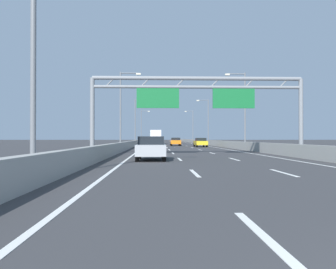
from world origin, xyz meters
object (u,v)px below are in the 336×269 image
object	(u,v)px
streetlamp_right_far	(207,119)
streetlamp_right_mid	(243,106)
orange_car	(175,141)
white_car	(176,140)
streetlamp_left_near	(40,26)
streetlamp_right_distant	(192,124)
sign_gantry	(197,95)
streetlamp_left_far	(136,119)
streetlamp_left_mid	(122,105)
red_car	(154,140)
streetlamp_left_distant	(142,124)
yellow_car	(200,142)
silver_car	(151,148)
box_truck	(156,136)

from	to	relation	value
streetlamp_right_far	streetlamp_right_mid	bearing A→B (deg)	-90.00
orange_car	white_car	size ratio (longest dim) A/B	1.01
streetlamp_left_near	streetlamp_right_distant	xyz separation A→B (m)	(14.93, 92.36, 0.00)
sign_gantry	streetlamp_left_far	distance (m)	46.54
streetlamp_right_distant	streetlamp_right_mid	bearing A→B (deg)	-90.00
streetlamp_left_mid	red_car	bearing A→B (deg)	86.70
streetlamp_left_near	orange_car	xyz separation A→B (m)	(7.57, 49.73, -4.65)
streetlamp_left_distant	white_car	distance (m)	20.77
sign_gantry	streetlamp_right_far	bearing A→B (deg)	80.73
yellow_car	silver_car	bearing A→B (deg)	-102.78
orange_car	yellow_car	size ratio (longest dim) A/B	0.95
orange_car	sign_gantry	bearing A→B (deg)	-90.23
streetlamp_left_distant	streetlamp_right_far	bearing A→B (deg)	-64.13
streetlamp_left_near	streetlamp_right_mid	world-z (taller)	same
red_car	yellow_car	size ratio (longest dim) A/B	0.99
streetlamp_right_far	streetlamp_left_far	bearing A→B (deg)	180.00
streetlamp_left_far	box_truck	distance (m)	7.44
white_car	box_truck	xyz separation A→B (m)	(-7.15, -42.63, 0.96)
orange_car	streetlamp_left_distant	bearing A→B (deg)	100.07
orange_car	yellow_car	xyz separation A→B (m)	(3.39, -8.29, -0.03)
streetlamp_left_mid	yellow_car	size ratio (longest dim) A/B	2.06
orange_car	streetlamp_right_mid	bearing A→B (deg)	-68.77
streetlamp_right_mid	streetlamp_right_far	xyz separation A→B (m)	(0.00, 30.79, 0.00)
streetlamp_right_mid	streetlamp_left_far	distance (m)	34.22
streetlamp_left_far	orange_car	xyz separation A→B (m)	(7.57, -11.84, -4.65)
sign_gantry	box_truck	world-z (taller)	sign_gantry
silver_car	streetlamp_left_distant	bearing A→B (deg)	92.64
yellow_car	streetlamp_right_distant	bearing A→B (deg)	85.54
streetlamp_left_far	silver_car	xyz separation A→B (m)	(3.80, -51.71, -4.63)
streetlamp_right_distant	yellow_car	xyz separation A→B (m)	(-3.97, -50.92, -4.68)
streetlamp_left_near	silver_car	xyz separation A→B (m)	(3.80, 9.87, -4.63)
streetlamp_left_near	yellow_car	xyz separation A→B (m)	(10.96, 41.44, -4.68)
box_truck	yellow_car	bearing A→B (deg)	-74.69
box_truck	sign_gantry	bearing A→B (deg)	-86.23
streetlamp_left_far	white_car	size ratio (longest dim) A/B	2.17
streetlamp_right_far	sign_gantry	bearing A→B (deg)	-99.27
streetlamp_left_mid	box_truck	distance (m)	36.20
streetlamp_left_near	streetlamp_left_distant	size ratio (longest dim) A/B	1.00
streetlamp_left_near	silver_car	world-z (taller)	streetlamp_left_near
streetlamp_right_distant	streetlamp_left_near	bearing A→B (deg)	-99.18
streetlamp_right_distant	streetlamp_left_far	bearing A→B (deg)	-115.87
yellow_car	box_truck	xyz separation A→B (m)	(-6.88, 25.13, 0.97)
streetlamp_left_near	yellow_car	size ratio (longest dim) A/B	2.06
red_car	streetlamp_right_far	bearing A→B (deg)	-70.71
streetlamp_left_mid	streetlamp_right_distant	distance (m)	63.36
streetlamp_right_mid	white_car	size ratio (longest dim) A/B	2.17
streetlamp_right_distant	white_car	bearing A→B (deg)	102.40
streetlamp_left_near	streetlamp_right_mid	distance (m)	34.22
red_car	box_truck	bearing A→B (deg)	-89.08
silver_car	box_truck	distance (m)	56.71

